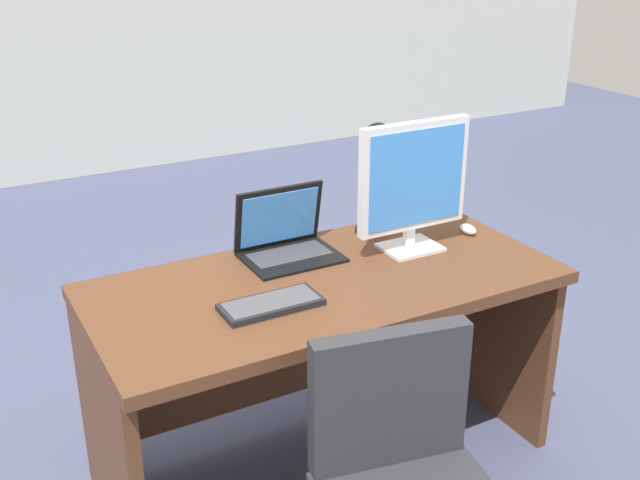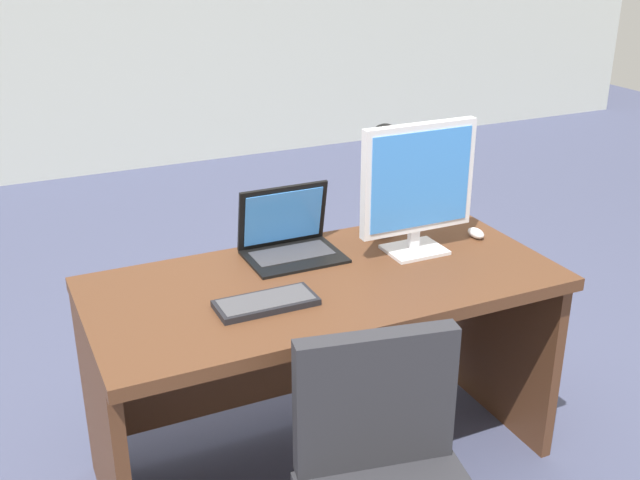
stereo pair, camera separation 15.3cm
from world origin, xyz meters
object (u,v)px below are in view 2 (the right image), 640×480
Objects in this scene: monitor at (418,183)px; desk_lamp at (384,155)px; keyboard at (266,303)px; mouse at (476,233)px; desk at (319,328)px; laptop at (288,233)px.

monitor is 0.19m from desk_lamp.
mouse reaches higher than keyboard.
desk is 0.65m from desk_lamp.
desk_lamp reaches higher than keyboard.
desk_lamp is (0.59, 0.35, 0.30)m from keyboard.
monitor is at bearing 2.91° from desk.
monitor is at bearing -80.00° from desk_lamp.
desk is at bearing 30.68° from keyboard.
monitor is 1.42× the size of laptop.
laptop is at bearing 155.78° from monitor.
desk_lamp reaches higher than laptop.
monitor is 0.68m from keyboard.
desk is 3.34× the size of monitor.
keyboard is at bearing -149.56° from desk_lamp.
laptop reaches higher than keyboard.
laptop is 0.44m from desk_lamp.
mouse is (0.67, -0.17, -0.05)m from laptop.
monitor is 0.48m from laptop.
keyboard is (-0.22, -0.34, -0.06)m from laptop.
keyboard is at bearing -168.64° from mouse.
desk_lamp is at bearing 100.00° from monitor.
keyboard reaches higher than desk.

